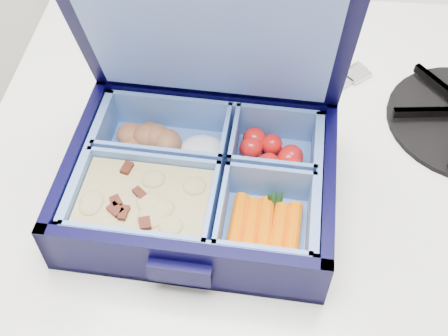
# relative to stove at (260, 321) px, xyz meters

# --- Properties ---
(stove) EXTENTS (0.61, 0.61, 0.91)m
(stove) POSITION_rel_stove_xyz_m (0.00, 0.00, 0.00)
(stove) COLOR silver
(stove) RESTS_ON floor
(bento_box) EXTENTS (0.24, 0.20, 0.06)m
(bento_box) POSITION_rel_stove_xyz_m (-0.07, -0.09, 0.48)
(bento_box) COLOR black
(bento_box) RESTS_ON stove
(burner_grate_rear) EXTENTS (0.17, 0.17, 0.02)m
(burner_grate_rear) POSITION_rel_stove_xyz_m (-0.18, 0.17, 0.47)
(burner_grate_rear) COLOR black
(burner_grate_rear) RESTS_ON stove
(fork) EXTENTS (0.14, 0.13, 0.01)m
(fork) POSITION_rel_stove_xyz_m (0.02, 0.04, 0.46)
(fork) COLOR #B5B5B5
(fork) RESTS_ON stove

